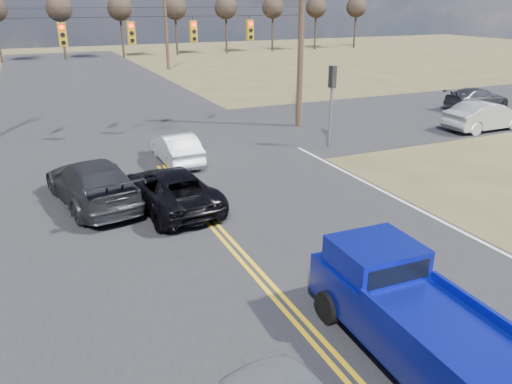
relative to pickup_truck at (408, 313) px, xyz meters
name	(u,v)px	position (x,y,z in m)	size (l,w,h in m)	color
ground	(342,370)	(-1.43, 0.06, -0.93)	(160.00, 160.00, 0.00)	brown
road_main	(188,197)	(-1.43, 10.06, -0.93)	(14.00, 120.00, 0.02)	#28282B
road_cross	(141,144)	(-1.43, 18.06, -0.93)	(120.00, 12.00, 0.02)	#28282B
signal_gantry	(143,38)	(-0.93, 17.84, 4.13)	(19.60, 4.83, 10.00)	#473323
utility_poles	(136,36)	(-1.43, 17.06, 4.30)	(19.60, 58.32, 10.00)	#473323
treeline	(101,18)	(-1.43, 27.02, 4.77)	(87.00, 117.80, 7.40)	#33261C
pickup_truck	(408,313)	(0.00, 0.00, 0.00)	(2.17, 5.17, 1.92)	black
black_suv	(171,189)	(-2.23, 9.35, -0.24)	(2.28, 4.95, 1.38)	black
white_car_queue	(176,148)	(-0.63, 14.30, -0.26)	(1.41, 4.04, 1.33)	silver
dgrey_car_queue	(92,183)	(-4.61, 10.82, -0.14)	(2.21, 5.44, 1.58)	#2B2C2F
cross_car_east_near	(486,116)	(16.50, 13.06, -0.14)	(4.83, 1.68, 1.59)	#A6AAAE
cross_car_east_far	(477,98)	(20.76, 17.62, -0.25)	(4.68, 1.90, 1.36)	#323237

